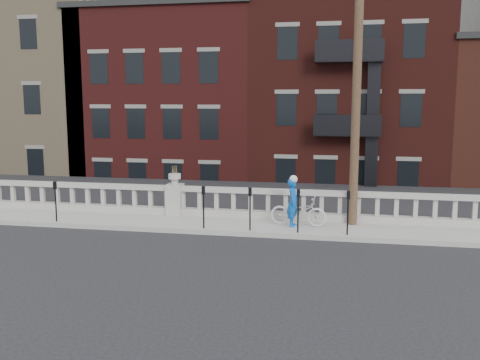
# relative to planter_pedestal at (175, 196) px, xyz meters

# --- Properties ---
(ground) EXTENTS (120.00, 120.00, 0.00)m
(ground) POSITION_rel_planter_pedestal_xyz_m (0.00, -3.95, -0.83)
(ground) COLOR black
(ground) RESTS_ON ground
(sidewalk) EXTENTS (32.00, 2.20, 0.15)m
(sidewalk) POSITION_rel_planter_pedestal_xyz_m (0.00, -0.95, -0.76)
(sidewalk) COLOR gray
(sidewalk) RESTS_ON ground
(balustrade) EXTENTS (28.00, 0.34, 1.03)m
(balustrade) POSITION_rel_planter_pedestal_xyz_m (0.00, 0.00, -0.19)
(balustrade) COLOR gray
(balustrade) RESTS_ON sidewalk
(planter_pedestal) EXTENTS (0.55, 0.55, 1.76)m
(planter_pedestal) POSITION_rel_planter_pedestal_xyz_m (0.00, 0.00, 0.00)
(planter_pedestal) COLOR gray
(planter_pedestal) RESTS_ON sidewalk
(lower_level) EXTENTS (80.00, 44.00, 20.80)m
(lower_level) POSITION_rel_planter_pedestal_xyz_m (0.56, 19.09, 1.80)
(lower_level) COLOR #605E59
(lower_level) RESTS_ON ground
(utility_pole) EXTENTS (1.60, 0.28, 10.00)m
(utility_pole) POSITION_rel_planter_pedestal_xyz_m (6.20, -0.35, 4.41)
(utility_pole) COLOR #422D1E
(utility_pole) RESTS_ON sidewalk
(parking_meter_a) EXTENTS (0.10, 0.09, 1.36)m
(parking_meter_a) POSITION_rel_planter_pedestal_xyz_m (-3.60, -1.80, 0.17)
(parking_meter_a) COLOR black
(parking_meter_a) RESTS_ON sidewalk
(parking_meter_b) EXTENTS (0.10, 0.09, 1.36)m
(parking_meter_b) POSITION_rel_planter_pedestal_xyz_m (1.52, -1.80, 0.17)
(parking_meter_b) COLOR black
(parking_meter_b) RESTS_ON sidewalk
(parking_meter_c) EXTENTS (0.10, 0.09, 1.36)m
(parking_meter_c) POSITION_rel_planter_pedestal_xyz_m (3.02, -1.80, 0.17)
(parking_meter_c) COLOR black
(parking_meter_c) RESTS_ON sidewalk
(parking_meter_d) EXTENTS (0.10, 0.09, 1.36)m
(parking_meter_d) POSITION_rel_planter_pedestal_xyz_m (4.52, -1.80, 0.17)
(parking_meter_d) COLOR black
(parking_meter_d) RESTS_ON sidewalk
(parking_meter_e) EXTENTS (0.10, 0.09, 1.36)m
(parking_meter_e) POSITION_rel_planter_pedestal_xyz_m (6.02, -1.80, 0.17)
(parking_meter_e) COLOR black
(parking_meter_e) RESTS_ON sidewalk
(bicycle) EXTENTS (1.89, 0.83, 0.96)m
(bicycle) POSITION_rel_planter_pedestal_xyz_m (4.46, -0.86, -0.20)
(bicycle) COLOR silver
(bicycle) RESTS_ON sidewalk
(cyclist) EXTENTS (0.41, 0.59, 1.56)m
(cyclist) POSITION_rel_planter_pedestal_xyz_m (4.29, -0.98, 0.10)
(cyclist) COLOR blue
(cyclist) RESTS_ON sidewalk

